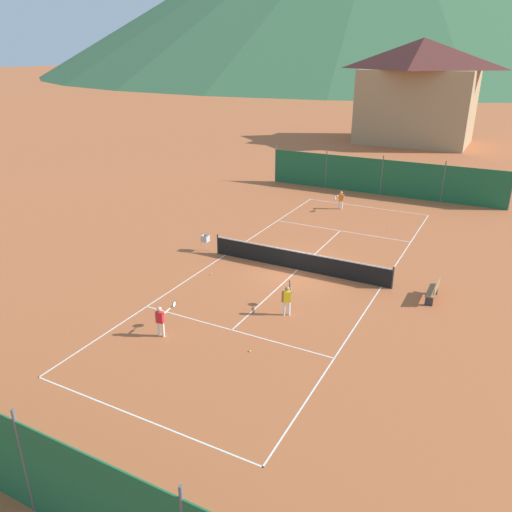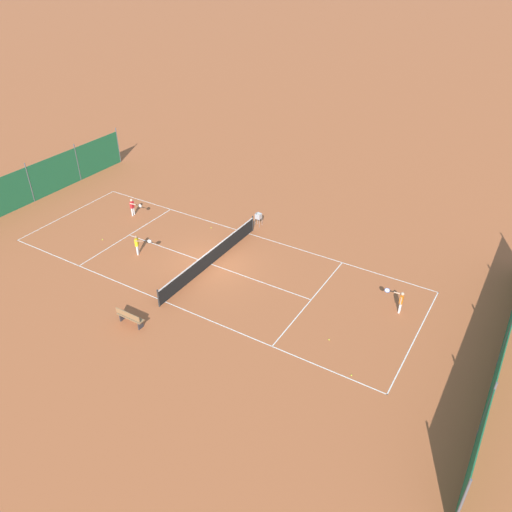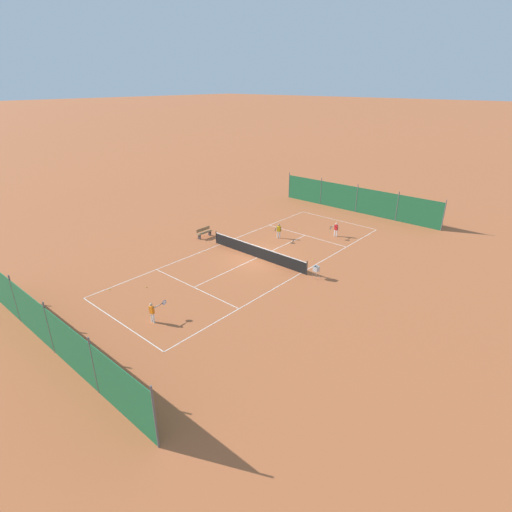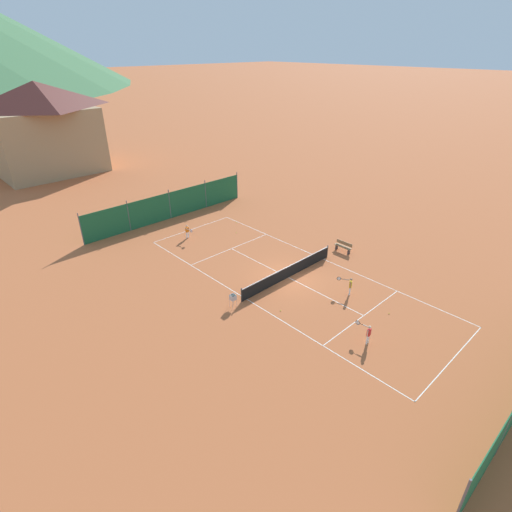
# 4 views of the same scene
# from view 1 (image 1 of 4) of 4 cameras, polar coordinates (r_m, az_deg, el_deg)

# --- Properties ---
(ground_plane) EXTENTS (600.00, 600.00, 0.00)m
(ground_plane) POSITION_cam_1_polar(r_m,az_deg,el_deg) (24.37, 4.80, -1.56)
(ground_plane) COLOR #B25B33
(court_line_markings) EXTENTS (8.25, 23.85, 0.01)m
(court_line_markings) POSITION_cam_1_polar(r_m,az_deg,el_deg) (24.37, 4.80, -1.56)
(court_line_markings) COLOR white
(court_line_markings) RESTS_ON ground
(tennis_net) EXTENTS (9.18, 0.08, 1.06)m
(tennis_net) POSITION_cam_1_polar(r_m,az_deg,el_deg) (24.17, 4.84, -0.48)
(tennis_net) COLOR #2D2D2D
(tennis_net) RESTS_ON ground
(windscreen_fence_far) EXTENTS (17.28, 0.08, 2.90)m
(windscreen_fence_far) POSITION_cam_1_polar(r_m,az_deg,el_deg) (38.07, 14.16, 8.74)
(windscreen_fence_far) COLOR #1E6038
(windscreen_fence_far) RESTS_ON ground
(windscreen_fence_near) EXTENTS (17.28, 0.08, 2.90)m
(windscreen_fence_near) POSITION_cam_1_polar(r_m,az_deg,el_deg) (13.07, -24.85, -21.05)
(windscreen_fence_near) COLOR #1E6038
(windscreen_fence_near) RESTS_ON ground
(player_far_baseline) EXTENTS (0.42, 1.03, 1.22)m
(player_far_baseline) POSITION_cam_1_polar(r_m,az_deg,el_deg) (33.98, 9.65, 6.46)
(player_far_baseline) COLOR white
(player_far_baseline) RESTS_ON ground
(player_far_service) EXTENTS (0.42, 1.05, 1.23)m
(player_far_service) POSITION_cam_1_polar(r_m,az_deg,el_deg) (18.86, -10.80, -7.05)
(player_far_service) COLOR white
(player_far_service) RESTS_ON ground
(player_near_service) EXTENTS (0.52, 1.07, 1.27)m
(player_near_service) POSITION_cam_1_polar(r_m,az_deg,el_deg) (19.98, 3.57, -4.82)
(player_near_service) COLOR white
(player_near_service) RESTS_ON ground
(tennis_ball_by_net_right) EXTENTS (0.07, 0.07, 0.07)m
(tennis_ball_by_net_right) POSITION_cam_1_polar(r_m,az_deg,el_deg) (32.70, 18.26, 3.75)
(tennis_ball_by_net_right) COLOR #CCE033
(tennis_ball_by_net_right) RESTS_ON ground
(tennis_ball_mid_court) EXTENTS (0.07, 0.07, 0.07)m
(tennis_ball_mid_court) POSITION_cam_1_polar(r_m,az_deg,el_deg) (23.81, -5.15, -2.08)
(tennis_ball_mid_court) COLOR #CCE033
(tennis_ball_mid_court) RESTS_ON ground
(tennis_ball_service_box) EXTENTS (0.07, 0.07, 0.07)m
(tennis_ball_service_box) POSITION_cam_1_polar(r_m,az_deg,el_deg) (17.96, -0.70, -10.80)
(tennis_ball_service_box) COLOR #CCE033
(tennis_ball_service_box) RESTS_ON ground
(tennis_ball_near_corner) EXTENTS (0.07, 0.07, 0.07)m
(tennis_ball_near_corner) POSITION_cam_1_polar(r_m,az_deg,el_deg) (31.31, 14.90, 3.33)
(tennis_ball_near_corner) COLOR #CCE033
(tennis_ball_near_corner) RESTS_ON ground
(ball_hopper) EXTENTS (0.36, 0.36, 0.89)m
(ball_hopper) POSITION_cam_1_polar(r_m,az_deg,el_deg) (26.42, -5.82, 1.88)
(ball_hopper) COLOR #B7B7BC
(ball_hopper) RESTS_ON ground
(courtside_bench) EXTENTS (0.36, 1.50, 0.84)m
(courtside_bench) POSITION_cam_1_polar(r_m,az_deg,el_deg) (22.53, 19.61, -3.70)
(courtside_bench) COLOR olive
(courtside_bench) RESTS_ON ground
(alpine_chalet) EXTENTS (13.00, 10.00, 11.20)m
(alpine_chalet) POSITION_cam_1_polar(r_m,az_deg,el_deg) (61.50, 18.06, 17.60)
(alpine_chalet) COLOR tan
(alpine_chalet) RESTS_ON ground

